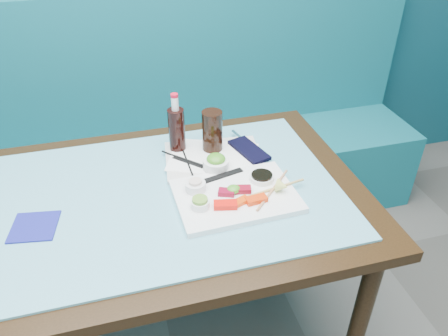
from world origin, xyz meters
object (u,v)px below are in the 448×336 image
object	(u,v)px
dining_table	(155,216)
booth_bench	(138,157)
blue_napkin	(34,227)
sashimi_plate	(236,196)
seaweed_bowl	(216,164)
cola_glass	(212,131)
serving_tray	(214,158)
cola_bottle_body	(177,131)

from	to	relation	value
dining_table	booth_bench	bearing A→B (deg)	90.00
booth_bench	blue_napkin	xyz separation A→B (m)	(-0.36, -0.90, 0.39)
sashimi_plate	seaweed_bowl	bearing A→B (deg)	96.20
seaweed_bowl	cola_glass	xyz separation A→B (m)	(0.02, 0.13, 0.06)
dining_table	serving_tray	bearing A→B (deg)	31.50
booth_bench	seaweed_bowl	size ratio (longest dim) A/B	32.69
dining_table	cola_glass	bearing A→B (deg)	38.87
booth_bench	cola_glass	world-z (taller)	booth_bench
sashimi_plate	serving_tray	bearing A→B (deg)	91.27
dining_table	serving_tray	world-z (taller)	serving_tray
booth_bench	dining_table	distance (m)	0.89
blue_napkin	serving_tray	bearing A→B (deg)	19.18
booth_bench	cola_glass	distance (m)	0.83
cola_glass	cola_bottle_body	xyz separation A→B (m)	(-0.12, 0.04, -0.00)
cola_glass	sashimi_plate	bearing A→B (deg)	-89.37
cola_bottle_body	serving_tray	bearing A→B (deg)	-39.06
blue_napkin	dining_table	bearing A→B (deg)	9.61
serving_tray	seaweed_bowl	xyz separation A→B (m)	(-0.01, -0.07, 0.02)
booth_bench	cola_glass	size ratio (longest dim) A/B	19.47
cola_glass	blue_napkin	distance (m)	0.67
serving_tray	seaweed_bowl	distance (m)	0.08
dining_table	serving_tray	distance (m)	0.30
booth_bench	serving_tray	size ratio (longest dim) A/B	8.69
dining_table	sashimi_plate	xyz separation A→B (m)	(0.26, -0.09, 0.10)
booth_bench	blue_napkin	bearing A→B (deg)	-111.80
sashimi_plate	serving_tray	distance (m)	0.24
seaweed_bowl	blue_napkin	distance (m)	0.61
cola_bottle_body	cola_glass	bearing A→B (deg)	-16.86
seaweed_bowl	sashimi_plate	bearing A→B (deg)	-81.89
booth_bench	dining_table	world-z (taller)	booth_bench
cola_bottle_body	blue_napkin	world-z (taller)	cola_bottle_body
dining_table	serving_tray	xyz separation A→B (m)	(0.24, 0.15, 0.10)
dining_table	blue_napkin	bearing A→B (deg)	-170.39
booth_bench	blue_napkin	world-z (taller)	booth_bench
dining_table	blue_napkin	xyz separation A→B (m)	(-0.36, -0.06, 0.09)
cola_bottle_body	booth_bench	bearing A→B (deg)	102.15
seaweed_bowl	cola_glass	bearing A→B (deg)	81.25
cola_glass	cola_bottle_body	distance (m)	0.13
dining_table	serving_tray	size ratio (longest dim) A/B	4.06
dining_table	cola_glass	distance (m)	0.37
booth_bench	sashimi_plate	world-z (taller)	booth_bench
booth_bench	sashimi_plate	bearing A→B (deg)	-74.58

